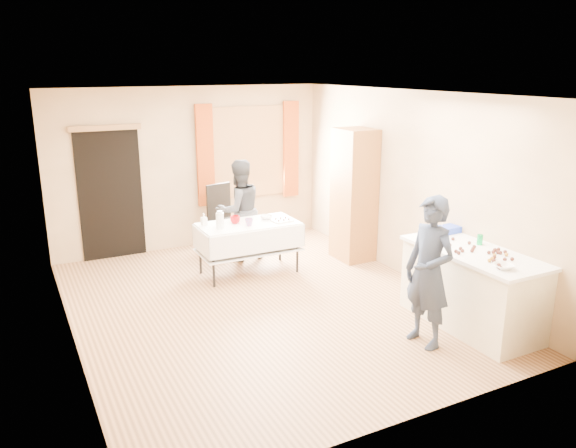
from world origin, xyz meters
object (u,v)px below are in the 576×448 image
counter (472,288)px  woman (239,210)px  girl (429,272)px  party_table (249,243)px  chair (226,231)px  cabinet (354,195)px

counter → woman: (-1.48, 3.36, 0.33)m
girl → woman: bearing=-174.8°
party_table → counter: bearing=-59.0°
counter → girl: bearing=-171.3°
chair → woman: 0.65m
cabinet → girl: size_ratio=1.23×
counter → girl: girl is taller
party_table → chair: bearing=86.9°
girl → counter: bearing=92.3°
cabinet → party_table: size_ratio=1.39×
party_table → chair: size_ratio=1.33×
chair → girl: bearing=-93.4°
cabinet → party_table: cabinet is taller
cabinet → chair: 2.15m
counter → party_table: 3.16m
party_table → girl: 2.99m
woman → girl: bearing=96.7°
cabinet → woman: (-1.58, 0.76, -0.23)m
girl → woman: girl is taller
chair → girl: (0.77, -3.95, 0.50)m
chair → cabinet: bearing=-51.6°
counter → chair: size_ratio=1.55×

